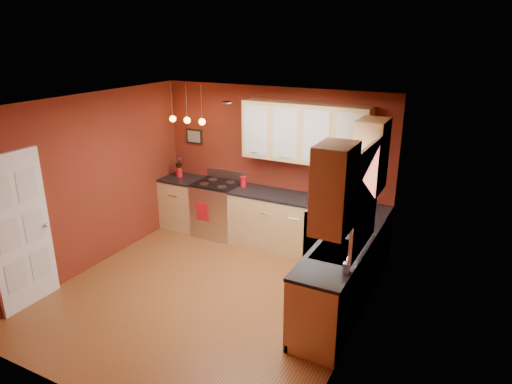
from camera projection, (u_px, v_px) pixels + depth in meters
The scene contains 27 objects.
floor at pixel (207, 295), 6.23m from camera, with size 4.20×4.20×0.00m, color #92582A.
ceiling at pixel (199, 104), 5.37m from camera, with size 4.00×4.20×0.02m, color beige.
wall_back at pixel (273, 166), 7.56m from camera, with size 4.00×0.02×2.60m, color maroon.
wall_front at pixel (72, 283), 4.04m from camera, with size 4.00×0.02×2.60m, color maroon.
wall_left at pixel (89, 184), 6.67m from camera, with size 0.02×4.20×2.60m, color maroon.
wall_right at pixel (358, 237), 4.94m from camera, with size 0.02×4.20×2.60m, color maroon.
base_cabinets_back_left at pixel (184, 203), 8.31m from camera, with size 0.70×0.60×0.90m, color tan.
base_cabinets_back_right at pixel (306, 228), 7.28m from camera, with size 2.54×0.60×0.90m, color tan.
base_cabinets_right at pixel (339, 281), 5.73m from camera, with size 0.60×2.10×0.90m, color tan.
counter_back_left at pixel (183, 179), 8.15m from camera, with size 0.70×0.62×0.04m, color black.
counter_back_right at pixel (307, 200), 7.12m from camera, with size 2.54×0.62×0.04m, color black.
counter_right at pixel (341, 247), 5.57m from camera, with size 0.62×2.10×0.04m, color black.
gas_range at pixel (218, 209), 7.98m from camera, with size 0.76×0.64×1.11m.
dishwasher_front at pixel (322, 239), 6.87m from camera, with size 0.60×0.02×0.80m, color silver.
sink at pixel (338, 252), 5.44m from camera, with size 0.50×0.70×0.33m.
window at pixel (366, 195), 5.07m from camera, with size 0.06×1.02×1.22m.
door_left_wall at pixel (20, 232), 5.74m from camera, with size 0.12×0.82×2.05m.
upper_cabinets_back at pixel (305, 133), 6.94m from camera, with size 2.00×0.35×0.90m, color tan.
upper_cabinets_right at pixel (355, 170), 5.07m from camera, with size 0.35×1.95×0.90m, color tan.
wall_picture at pixel (194, 136), 8.10m from camera, with size 0.32×0.03×0.26m, color black.
pendant_lights at pixel (187, 120), 7.66m from camera, with size 0.71×0.11×0.66m.
red_canister at pixel (243, 182), 7.66m from camera, with size 0.11×0.11×0.17m.
red_vase at pixel (179, 172), 8.18m from camera, with size 0.11×0.11×0.18m, color #B0121A.
flowers at pixel (179, 163), 8.12m from camera, with size 0.12×0.12×0.21m, color #B0121A.
coffee_maker at pixel (357, 197), 6.83m from camera, with size 0.19×0.19×0.27m.
soap_pump at pixel (347, 265), 4.90m from camera, with size 0.08×0.08×0.18m, color silver.
dish_towel at pixel (202, 212), 7.74m from camera, with size 0.24×0.02×0.32m, color #B0121A.
Camera 1 is at (3.08, -4.50, 3.40)m, focal length 32.00 mm.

